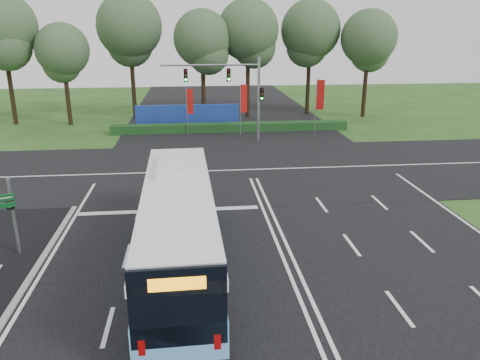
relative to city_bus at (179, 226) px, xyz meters
name	(u,v)px	position (x,y,z in m)	size (l,w,h in m)	color
ground	(279,249)	(4.31, 1.21, -1.86)	(120.00, 120.00, 0.00)	#224A18
road_main	(279,249)	(4.31, 1.21, -1.84)	(20.00, 120.00, 0.04)	black
road_cross	(247,170)	(4.31, 13.21, -1.84)	(120.00, 14.00, 0.05)	black
kerb_strip	(17,299)	(-5.79, -1.79, -1.80)	(0.25, 18.00, 0.12)	gray
city_bus	(179,226)	(0.00, 0.00, 0.00)	(3.00, 12.94, 3.70)	#6BB1F8
pedestrian_signal	(13,214)	(-6.92, 1.87, 0.02)	(0.30, 0.42, 3.44)	gray
banner_flag_left	(189,104)	(0.51, 25.02, 0.88)	(0.61, 0.20, 4.18)	gray
banner_flag_mid	(243,102)	(5.27, 24.27, 1.14)	(0.65, 0.26, 4.62)	gray
banner_flag_right	(319,98)	(12.16, 24.09, 1.36)	(0.70, 0.30, 4.98)	gray
traffic_light_gantry	(237,86)	(4.51, 21.71, 2.80)	(8.41, 0.28, 7.00)	gray
hedge	(231,127)	(4.31, 25.71, -1.46)	(22.00, 1.20, 0.80)	#133416
blue_hoarding	(188,116)	(0.31, 28.21, -0.76)	(10.00, 0.30, 2.20)	navy
eucalyptus_row	(192,32)	(0.96, 32.53, 6.94)	(42.40, 9.04, 12.73)	black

